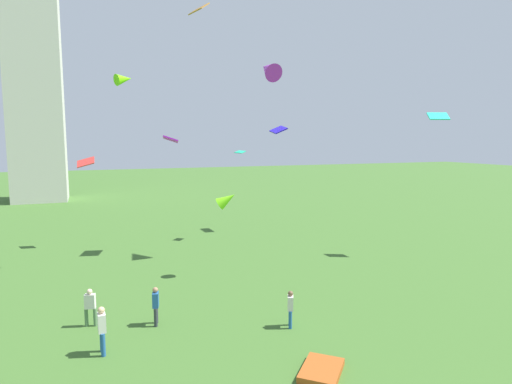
% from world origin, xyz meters
% --- Properties ---
extents(person_0, '(0.35, 0.52, 1.70)m').
position_xyz_m(person_0, '(-4.89, 13.70, 0.96)').
color(person_0, '#2D3338').
rests_on(person_0, ground_plane).
extents(person_1, '(0.30, 0.57, 1.85)m').
position_xyz_m(person_1, '(-7.15, 11.84, 1.05)').
color(person_1, '#235693').
rests_on(person_1, ground_plane).
extents(person_2, '(0.50, 0.36, 1.67)m').
position_xyz_m(person_2, '(-7.54, 14.61, 0.94)').
color(person_2, '#51754C').
rests_on(person_2, ground_plane).
extents(person_4, '(0.40, 0.48, 1.60)m').
position_xyz_m(person_4, '(0.48, 11.34, 0.91)').
color(person_4, '#235693').
rests_on(person_4, ground_plane).
extents(kite_flying_1, '(1.27, 1.88, 0.82)m').
position_xyz_m(kite_flying_1, '(8.50, 30.20, 8.95)').
color(kite_flying_1, '#2717CC').
extents(kite_flying_2, '(1.30, 1.74, 0.57)m').
position_xyz_m(kite_flying_2, '(-1.84, 25.82, 8.10)').
color(kite_flying_2, '#B91AE0').
extents(kite_flying_3, '(0.88, 1.09, 0.51)m').
position_xyz_m(kite_flying_3, '(-2.45, 14.89, 13.84)').
color(kite_flying_3, '#B47129').
extents(kite_flying_4, '(1.36, 2.16, 1.83)m').
position_xyz_m(kite_flying_4, '(4.34, 22.82, 12.79)').
color(kite_flying_4, '#B029CC').
extents(kite_flying_5, '(1.11, 1.12, 0.23)m').
position_xyz_m(kite_flying_5, '(4.13, 27.99, 7.10)').
color(kite_flying_5, '#1CB98C').
extents(kite_flying_6, '(1.24, 1.02, 0.85)m').
position_xyz_m(kite_flying_6, '(-7.47, 29.78, 6.41)').
color(kite_flying_6, red).
extents(kite_flying_7, '(1.52, 1.27, 1.22)m').
position_xyz_m(kite_flying_7, '(0.13, 19.09, 4.59)').
color(kite_flying_7, '#77E819').
extents(kite_flying_8, '(1.31, 1.10, 0.88)m').
position_xyz_m(kite_flying_8, '(-5.07, 23.27, 11.73)').
color(kite_flying_8, '#6BDE0C').
extents(kite_flying_9, '(1.58, 1.33, 0.56)m').
position_xyz_m(kite_flying_9, '(15.19, 18.48, 9.68)').
color(kite_flying_9, '#20D1B5').
extents(kite_bundle_2, '(2.19, 2.22, 0.23)m').
position_xyz_m(kite_bundle_2, '(-0.17, 7.58, 0.11)').
color(kite_bundle_2, '#A74E1B').
rests_on(kite_bundle_2, ground_plane).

